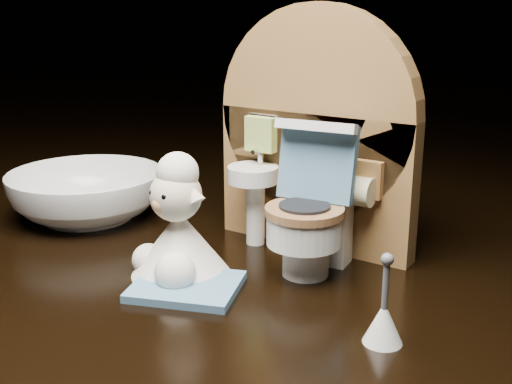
# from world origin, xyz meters

# --- Properties ---
(backdrop_panel) EXTENTS (0.13, 0.05, 0.15)m
(backdrop_panel) POSITION_xyz_m (-0.00, 0.06, 0.07)
(backdrop_panel) COLOR olive
(backdrop_panel) RESTS_ON ground
(toy_toilet) EXTENTS (0.05, 0.06, 0.09)m
(toy_toilet) POSITION_xyz_m (0.02, 0.03, 0.03)
(toy_toilet) COLOR white
(toy_toilet) RESTS_ON ground
(bath_mat) EXTENTS (0.07, 0.06, 0.00)m
(bath_mat) POSITION_xyz_m (-0.03, -0.03, 0.00)
(bath_mat) COLOR teal
(bath_mat) RESTS_ON ground
(toilet_brush) EXTENTS (0.02, 0.02, 0.04)m
(toilet_brush) POSITION_xyz_m (0.09, -0.03, 0.01)
(toilet_brush) COLOR white
(toilet_brush) RESTS_ON ground
(plush_lamb) EXTENTS (0.06, 0.06, 0.07)m
(plush_lamb) POSITION_xyz_m (-0.04, -0.02, 0.03)
(plush_lamb) COLOR white
(plush_lamb) RESTS_ON ground
(ceramic_bowl) EXTENTS (0.14, 0.14, 0.03)m
(ceramic_bowl) POSITION_xyz_m (-0.16, 0.02, 0.02)
(ceramic_bowl) COLOR white
(ceramic_bowl) RESTS_ON ground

